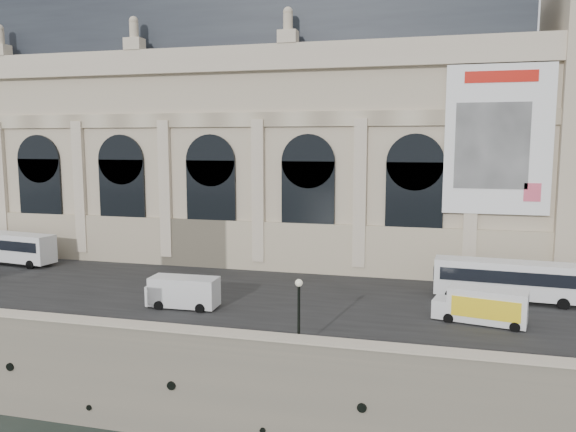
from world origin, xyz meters
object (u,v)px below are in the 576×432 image
bus_left (8,247)px  van_c (180,292)px  bus_right (505,279)px  lamp_right (299,316)px  box_truck (482,306)px

bus_left → van_c: (24.51, -10.14, -0.61)m
bus_right → lamp_right: bearing=-132.7°
bus_left → lamp_right: 39.33m
van_c → bus_left: bearing=157.5°
lamp_right → bus_right: bearing=47.3°
van_c → lamp_right: bearing=-31.1°
van_c → lamp_right: 12.94m
bus_right → van_c: size_ratio=2.04×
bus_right → lamp_right: size_ratio=2.48×
bus_left → box_truck: size_ratio=1.73×
bus_left → box_truck: 47.68m
lamp_right → van_c: bearing=148.9°
van_c → box_truck: (22.43, 1.77, 0.04)m
bus_right → lamp_right: 20.20m
bus_right → box_truck: bus_right is taller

